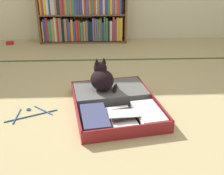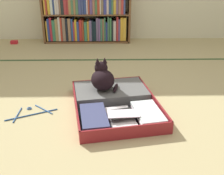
% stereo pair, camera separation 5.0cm
% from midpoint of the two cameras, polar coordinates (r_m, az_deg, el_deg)
% --- Properties ---
extents(ground_plane, '(10.00, 10.00, 0.00)m').
position_cam_midpoint_polar(ground_plane, '(2.21, 3.71, -4.75)').
color(ground_plane, tan).
extents(tatami_border, '(4.80, 0.05, 0.00)m').
position_cam_midpoint_polar(tatami_border, '(3.40, 1.99, 6.05)').
color(tatami_border, '#34522A').
rests_on(tatami_border, ground_plane).
extents(bookshelf, '(1.34, 0.30, 0.86)m').
position_cam_midpoint_polar(bookshelf, '(4.22, -5.30, 15.28)').
color(bookshelf, brown).
rests_on(bookshelf, ground_plane).
extents(open_suitcase, '(0.79, 0.96, 0.10)m').
position_cam_midpoint_polar(open_suitcase, '(2.23, 1.09, -3.15)').
color(open_suitcase, maroon).
rests_on(open_suitcase, ground_plane).
extents(black_cat, '(0.27, 0.28, 0.28)m').
position_cam_midpoint_polar(black_cat, '(2.30, -1.44, 2.04)').
color(black_cat, black).
rests_on(black_cat, open_suitcase).
extents(clothes_hanger, '(0.38, 0.28, 0.01)m').
position_cam_midpoint_polar(clothes_hanger, '(2.25, -16.52, -5.22)').
color(clothes_hanger, '#2A5699').
rests_on(clothes_hanger, ground_plane).
extents(small_red_pouch, '(0.10, 0.07, 0.05)m').
position_cam_midpoint_polar(small_red_pouch, '(4.40, -20.10, 9.21)').
color(small_red_pouch, red).
rests_on(small_red_pouch, ground_plane).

